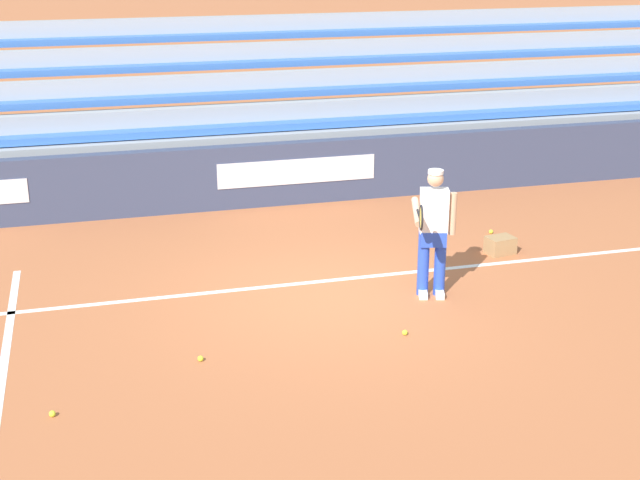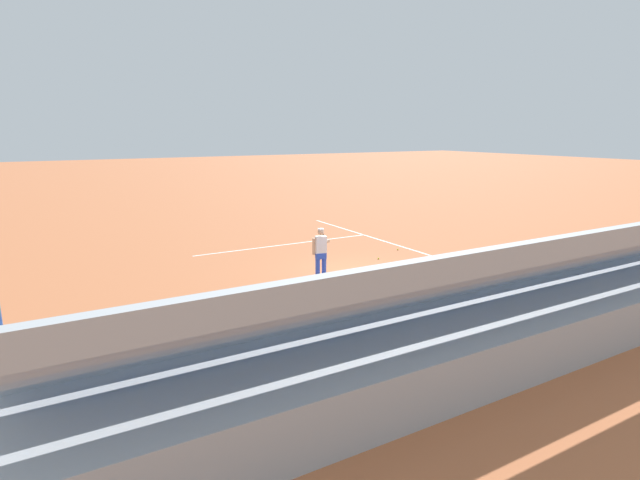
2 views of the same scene
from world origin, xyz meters
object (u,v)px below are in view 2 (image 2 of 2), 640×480
at_px(tennis_player, 321,253).
at_px(tennis_ball_toward_net, 324,267).
at_px(tennis_ball_midcourt, 301,306).
at_px(tennis_ball_on_baseline, 378,258).
at_px(tennis_ball_far_right, 398,249).
at_px(ball_box_cardboard, 295,292).

distance_m(tennis_player, tennis_ball_toward_net, 1.56).
distance_m(tennis_ball_midcourt, tennis_ball_on_baseline, 5.99).
bearing_deg(tennis_ball_far_right, tennis_ball_on_baseline, -152.99).
bearing_deg(tennis_ball_far_right, tennis_ball_toward_net, -168.10).
bearing_deg(tennis_ball_on_baseline, ball_box_cardboard, -154.24).
bearing_deg(tennis_ball_toward_net, tennis_ball_on_baseline, 0.94).
height_order(tennis_player, tennis_ball_midcourt, tennis_player).
xyz_separation_m(ball_box_cardboard, tennis_ball_toward_net, (2.35, 2.28, -0.10)).
distance_m(ball_box_cardboard, tennis_ball_far_right, 7.14).
distance_m(ball_box_cardboard, tennis_ball_toward_net, 3.28).
distance_m(tennis_ball_far_right, tennis_ball_on_baseline, 1.79).
distance_m(tennis_ball_toward_net, tennis_ball_on_baseline, 2.46).
relative_size(tennis_ball_toward_net, tennis_ball_far_right, 1.00).
relative_size(tennis_ball_far_right, tennis_ball_on_baseline, 1.00).
bearing_deg(tennis_player, tennis_ball_toward_net, 54.94).
height_order(tennis_ball_toward_net, tennis_ball_far_right, same).
distance_m(tennis_player, tennis_ball_midcourt, 2.93).
height_order(tennis_player, ball_box_cardboard, tennis_player).
xyz_separation_m(tennis_ball_far_right, tennis_ball_midcourt, (-6.68, -4.00, 0.00)).
xyz_separation_m(tennis_player, tennis_ball_far_right, (4.81, 1.92, -0.86)).
xyz_separation_m(ball_box_cardboard, tennis_ball_far_right, (6.41, 3.14, -0.10)).
bearing_deg(tennis_ball_midcourt, tennis_player, 48.14).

